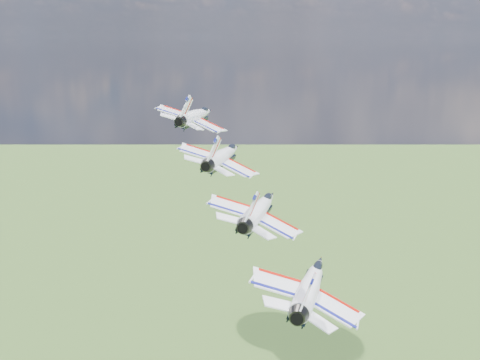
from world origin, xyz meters
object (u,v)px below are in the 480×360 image
at_px(jet_1, 223,155).
at_px(jet_2, 260,209).
at_px(jet_0, 196,115).
at_px(jet_3, 311,284).

height_order(jet_1, jet_2, jet_1).
height_order(jet_0, jet_2, jet_0).
bearing_deg(jet_0, jet_2, -55.52).
height_order(jet_0, jet_1, jet_0).
bearing_deg(jet_0, jet_1, -55.52).
height_order(jet_2, jet_3, jet_2).
relative_size(jet_0, jet_3, 1.00).
bearing_deg(jet_2, jet_1, 124.48).
distance_m(jet_2, jet_3, 12.15).
bearing_deg(jet_2, jet_0, 124.48).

